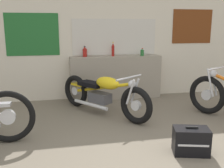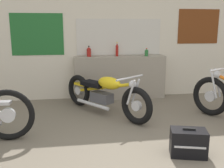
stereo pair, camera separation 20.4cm
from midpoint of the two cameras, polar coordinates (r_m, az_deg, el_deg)
wall_back at (r=5.85m, az=2.45°, el=10.71°), size 10.00×0.07×2.80m
sill_counter at (r=5.77m, az=2.76°, el=1.39°), size 1.99×0.28×0.94m
bottle_leftmost at (r=5.64m, az=-4.02°, el=6.99°), size 0.09×0.09×0.23m
bottle_left_center at (r=5.70m, az=2.13°, el=7.42°), size 0.06×0.06×0.31m
bottle_center at (r=5.79m, az=8.53°, el=6.78°), size 0.08×0.08×0.17m
motorcycle_yellow at (r=4.75m, az=-0.45°, el=-2.06°), size 1.36×1.76×0.77m
hard_case_black at (r=3.48m, az=17.92°, el=-12.06°), size 0.49×0.37×0.36m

